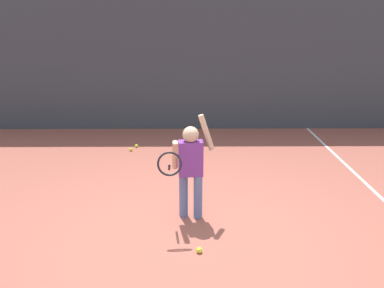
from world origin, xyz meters
The scene contains 11 objects.
ground_plane centered at (0.00, 0.00, 0.00)m, with size 20.00×20.00×0.00m, color #9E5142.
court_line_sideline centered at (2.68, 1.00, 0.00)m, with size 0.05×9.00×0.00m, color white.
back_fence_windscreen centered at (0.00, 4.70, 1.60)m, with size 13.55×0.08×3.20m, color #383D42.
fence_post_1 centered at (-3.31, 4.76, 1.67)m, with size 0.09×0.09×3.35m, color slate.
fence_post_2 centered at (0.00, 4.76, 1.67)m, with size 0.09×0.09×3.35m, color slate.
fence_post_3 centered at (3.31, 4.76, 1.67)m, with size 0.09×0.09×3.35m, color slate.
tennis_player centered at (-0.05, 0.32, 0.73)m, with size 0.69×0.61×1.35m.
tennis_ball_1 centered at (0.09, 3.48, 0.03)m, with size 0.07×0.07×0.07m, color #CCE033.
tennis_ball_3 centered at (-1.18, 3.04, 0.03)m, with size 0.07×0.07×0.07m, color #CCE033.
tennis_ball_5 centered at (0.05, -0.50, 0.03)m, with size 0.07×0.07×0.07m, color #CCE033.
tennis_ball_6 centered at (-1.10, 3.26, 0.03)m, with size 0.07×0.07×0.07m, color #CCE033.
Camera 1 is at (-0.07, -4.38, 2.47)m, focal length 37.99 mm.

